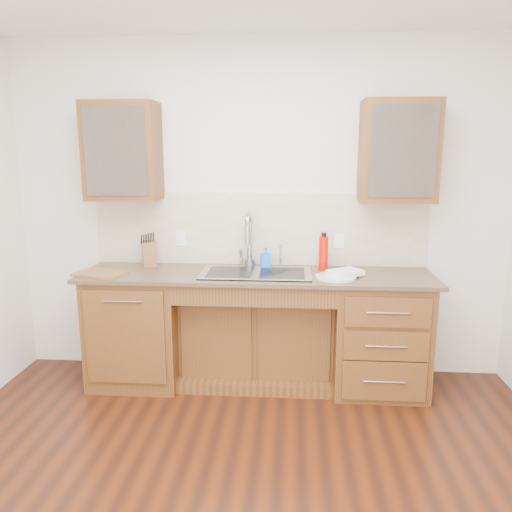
# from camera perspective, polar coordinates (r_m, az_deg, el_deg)

# --- Properties ---
(wall_back) EXTENTS (4.00, 0.10, 2.70)m
(wall_back) POSITION_cam_1_polar(r_m,az_deg,el_deg) (4.12, 0.41, 5.23)
(wall_back) COLOR silver
(wall_back) RESTS_ON ground
(base_cabinet_left) EXTENTS (0.70, 0.62, 0.88)m
(base_cabinet_left) POSITION_cam_1_polar(r_m,az_deg,el_deg) (4.15, -13.27, -7.95)
(base_cabinet_left) COLOR #593014
(base_cabinet_left) RESTS_ON ground
(base_cabinet_center) EXTENTS (1.20, 0.44, 0.70)m
(base_cabinet_center) POSITION_cam_1_polar(r_m,az_deg,el_deg) (4.10, 0.14, -9.25)
(base_cabinet_center) COLOR #593014
(base_cabinet_center) RESTS_ON ground
(base_cabinet_right) EXTENTS (0.70, 0.62, 0.88)m
(base_cabinet_right) POSITION_cam_1_polar(r_m,az_deg,el_deg) (4.03, 13.81, -8.62)
(base_cabinet_right) COLOR #593014
(base_cabinet_right) RESTS_ON ground
(countertop) EXTENTS (2.70, 0.65, 0.03)m
(countertop) POSITION_cam_1_polar(r_m,az_deg,el_deg) (3.83, 0.03, -2.19)
(countertop) COLOR #84705B
(countertop) RESTS_ON base_cabinet_left
(backsplash) EXTENTS (2.70, 0.02, 0.59)m
(backsplash) POSITION_cam_1_polar(r_m,az_deg,el_deg) (4.08, 0.35, 3.11)
(backsplash) COLOR beige
(backsplash) RESTS_ON wall_back
(sink) EXTENTS (0.84, 0.46, 0.19)m
(sink) POSITION_cam_1_polar(r_m,az_deg,el_deg) (3.83, 0.01, -3.26)
(sink) COLOR #9E9EA5
(sink) RESTS_ON countertop
(faucet) EXTENTS (0.04, 0.04, 0.40)m
(faucet) POSITION_cam_1_polar(r_m,az_deg,el_deg) (4.00, -0.74, 1.56)
(faucet) COLOR #999993
(faucet) RESTS_ON countertop
(filter_tap) EXTENTS (0.02, 0.02, 0.24)m
(filter_tap) POSITION_cam_1_polar(r_m,az_deg,el_deg) (4.01, 2.83, 0.41)
(filter_tap) COLOR #999993
(filter_tap) RESTS_ON countertop
(upper_cabinet_left) EXTENTS (0.55, 0.34, 0.75)m
(upper_cabinet_left) POSITION_cam_1_polar(r_m,az_deg,el_deg) (4.08, -14.98, 11.47)
(upper_cabinet_left) COLOR #593014
(upper_cabinet_left) RESTS_ON wall_back
(upper_cabinet_right) EXTENTS (0.55, 0.34, 0.75)m
(upper_cabinet_right) POSITION_cam_1_polar(r_m,az_deg,el_deg) (3.94, 15.95, 11.41)
(upper_cabinet_right) COLOR #593014
(upper_cabinet_right) RESTS_ON wall_back
(outlet_left) EXTENTS (0.08, 0.01, 0.12)m
(outlet_left) POSITION_cam_1_polar(r_m,az_deg,el_deg) (4.17, -8.61, 1.99)
(outlet_left) COLOR white
(outlet_left) RESTS_ON backsplash
(outlet_right) EXTENTS (0.08, 0.01, 0.12)m
(outlet_right) POSITION_cam_1_polar(r_m,az_deg,el_deg) (4.09, 9.48, 1.76)
(outlet_right) COLOR white
(outlet_right) RESTS_ON backsplash
(soap_bottle) EXTENTS (0.09, 0.09, 0.17)m
(soap_bottle) POSITION_cam_1_polar(r_m,az_deg,el_deg) (3.98, 1.11, -0.21)
(soap_bottle) COLOR blue
(soap_bottle) RESTS_ON countertop
(water_bottle) EXTENTS (0.09, 0.09, 0.27)m
(water_bottle) POSITION_cam_1_polar(r_m,az_deg,el_deg) (3.94, 7.71, 0.30)
(water_bottle) COLOR #CB0D01
(water_bottle) RESTS_ON countertop
(plate) EXTENTS (0.37, 0.37, 0.02)m
(plate) POSITION_cam_1_polar(r_m,az_deg,el_deg) (3.72, 9.09, -2.38)
(plate) COLOR silver
(plate) RESTS_ON countertop
(dish_towel) EXTENTS (0.29, 0.27, 0.04)m
(dish_towel) POSITION_cam_1_polar(r_m,az_deg,el_deg) (3.77, 10.18, -1.87)
(dish_towel) COLOR white
(dish_towel) RESTS_ON plate
(knife_block) EXTENTS (0.16, 0.20, 0.20)m
(knife_block) POSITION_cam_1_polar(r_m,az_deg,el_deg) (4.18, -12.08, 0.32)
(knife_block) COLOR #A3714F
(knife_block) RESTS_ON countertop
(cutting_board) EXTENTS (0.42, 0.35, 0.02)m
(cutting_board) POSITION_cam_1_polar(r_m,az_deg,el_deg) (3.97, -17.36, -1.90)
(cutting_board) COLOR brown
(cutting_board) RESTS_ON countertop
(cup_left_a) EXTENTS (0.13, 0.13, 0.09)m
(cup_left_a) POSITION_cam_1_polar(r_m,az_deg,el_deg) (4.12, -16.33, 10.63)
(cup_left_a) COLOR white
(cup_left_a) RESTS_ON upper_cabinet_left
(cup_left_b) EXTENTS (0.11, 0.11, 0.10)m
(cup_left_b) POSITION_cam_1_polar(r_m,az_deg,el_deg) (4.03, -12.78, 10.86)
(cup_left_b) COLOR silver
(cup_left_b) RESTS_ON upper_cabinet_left
(cup_right_a) EXTENTS (0.16, 0.16, 0.10)m
(cup_right_a) POSITION_cam_1_polar(r_m,az_deg,el_deg) (3.93, 15.26, 10.75)
(cup_right_a) COLOR silver
(cup_right_a) RESTS_ON upper_cabinet_right
(cup_right_b) EXTENTS (0.12, 0.12, 0.10)m
(cup_right_b) POSITION_cam_1_polar(r_m,az_deg,el_deg) (3.97, 18.18, 10.56)
(cup_right_b) COLOR silver
(cup_right_b) RESTS_ON upper_cabinet_right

